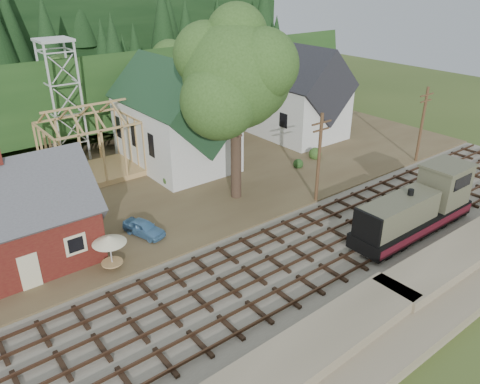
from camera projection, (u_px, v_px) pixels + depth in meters
ground at (300, 256)px, 33.00m from camera, size 140.00×140.00×0.00m
embankment at (404, 321)px, 26.96m from camera, size 64.00×5.00×1.60m
railroad_bed at (300, 255)px, 32.97m from camera, size 64.00×11.00×0.16m
village_flat at (170, 175)px, 45.73m from camera, size 64.00×26.00×0.30m
hillside at (79, 120)px, 62.85m from camera, size 70.00×28.96×12.74m
ridge at (42, 97)px, 74.22m from camera, size 80.00×20.00×12.00m
depot at (9, 225)px, 30.53m from camera, size 10.80×7.41×9.00m
church at (176, 118)px, 45.87m from camera, size 8.40×15.17×13.00m
farmhouse at (298, 97)px, 54.43m from camera, size 8.40×10.80×10.60m
timber_frame at (91, 147)px, 43.89m from camera, size 8.20×6.20×6.99m
lattice_tower at (57, 64)px, 45.25m from camera, size 3.20×3.20×12.12m
big_tree at (237, 83)px, 36.98m from camera, size 10.90×8.40×14.70m
telegraph_pole_near at (319, 157)px, 38.77m from camera, size 2.20×0.28×8.00m
telegraph_pole_far at (422, 124)px, 47.12m from camera, size 2.20×0.28×8.00m
locomotive at (418, 208)px, 35.15m from camera, size 11.67×2.92×4.68m
car_blue at (144, 228)px, 34.86m from camera, size 2.43×3.76×1.19m
car_red at (319, 138)px, 53.61m from camera, size 4.30×2.86×1.10m
patio_set at (109, 241)px, 30.28m from camera, size 2.22×2.22×2.48m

